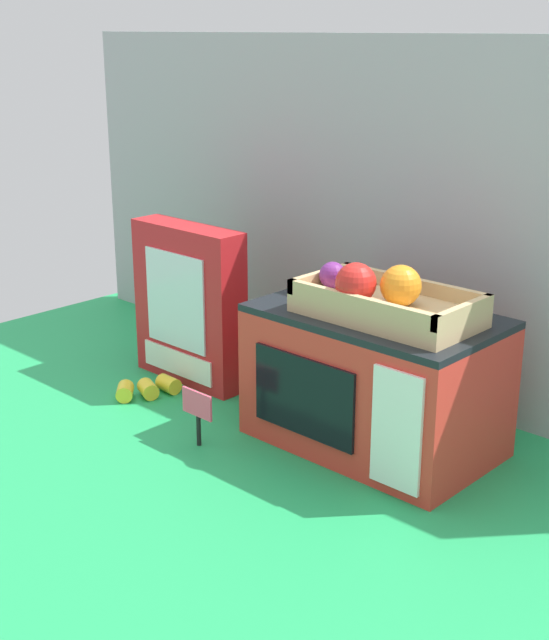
% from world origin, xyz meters
% --- Properties ---
extents(ground_plane, '(1.70, 1.70, 0.00)m').
position_xyz_m(ground_plane, '(0.00, 0.00, 0.00)').
color(ground_plane, '#219E54').
rests_on(ground_plane, ground).
extents(display_back_panel, '(1.61, 0.03, 0.67)m').
position_xyz_m(display_back_panel, '(0.00, 0.27, 0.34)').
color(display_back_panel, '#A0A3A8').
rests_on(display_back_panel, ground).
extents(toy_microwave, '(0.40, 0.25, 0.24)m').
position_xyz_m(toy_microwave, '(0.20, 0.03, 0.12)').
color(toy_microwave, red).
rests_on(toy_microwave, ground).
extents(food_groups_crate, '(0.29, 0.16, 0.10)m').
position_xyz_m(food_groups_crate, '(0.23, 0.01, 0.27)').
color(food_groups_crate, tan).
rests_on(food_groups_crate, toy_microwave).
extents(cookie_set_box, '(0.26, 0.07, 0.32)m').
position_xyz_m(cookie_set_box, '(-0.24, 0.01, 0.16)').
color(cookie_set_box, red).
rests_on(cookie_set_box, ground).
extents(price_sign, '(0.07, 0.01, 0.10)m').
position_xyz_m(price_sign, '(-0.01, -0.18, 0.07)').
color(price_sign, black).
rests_on(price_sign, ground).
extents(loose_toy_banana, '(0.08, 0.12, 0.03)m').
position_xyz_m(loose_toy_banana, '(-0.24, -0.10, 0.02)').
color(loose_toy_banana, yellow).
rests_on(loose_toy_banana, ground).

